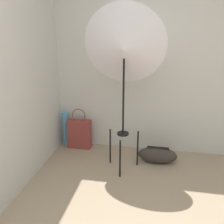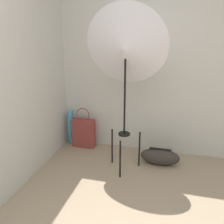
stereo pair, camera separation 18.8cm
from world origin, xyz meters
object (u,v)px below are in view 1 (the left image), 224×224
object	(u,v)px
duffel_bag	(157,155)
paper_roll	(66,128)
photo_umbrella	(124,48)
tote_bag	(79,134)

from	to	relation	value
duffel_bag	paper_roll	size ratio (longest dim) A/B	0.98
photo_umbrella	paper_roll	bearing A→B (deg)	150.96
photo_umbrella	tote_bag	world-z (taller)	photo_umbrella
photo_umbrella	tote_bag	xyz separation A→B (m)	(-0.68, 0.44, -1.23)
duffel_bag	paper_roll	world-z (taller)	paper_roll
tote_bag	paper_roll	size ratio (longest dim) A/B	1.17
tote_bag	duffel_bag	bearing A→B (deg)	-11.64
photo_umbrella	paper_roll	distance (m)	1.59
photo_umbrella	duffel_bag	xyz separation A→B (m)	(0.42, 0.21, -1.34)
duffel_bag	paper_roll	xyz separation A→B (m)	(-1.33, 0.29, 0.15)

